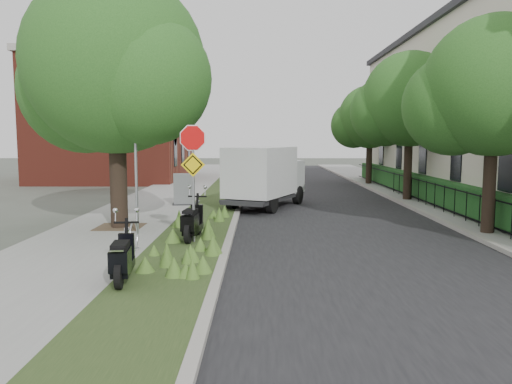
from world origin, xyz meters
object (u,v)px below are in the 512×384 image
(sign_assembly, at_px, (193,159))
(utility_cabinet, at_px, (184,190))
(scooter_near, at_px, (192,225))
(scooter_far, at_px, (122,262))
(box_truck, at_px, (265,174))

(sign_assembly, distance_m, utility_cabinet, 7.83)
(scooter_near, distance_m, scooter_far, 4.06)
(sign_assembly, distance_m, box_truck, 7.64)
(scooter_far, relative_size, box_truck, 0.34)
(scooter_far, bearing_deg, box_truck, 75.68)
(sign_assembly, height_order, box_truck, sign_assembly)
(sign_assembly, xyz_separation_m, box_truck, (1.96, 7.33, -0.93))
(scooter_far, height_order, utility_cabinet, utility_cabinet)
(sign_assembly, xyz_separation_m, scooter_far, (-0.87, -3.77, -1.81))
(scooter_near, xyz_separation_m, box_truck, (2.05, 7.11, 0.86))
(scooter_near, relative_size, scooter_far, 1.06)
(sign_assembly, xyz_separation_m, utility_cabinet, (-1.40, 7.54, -1.59))
(sign_assembly, xyz_separation_m, scooter_near, (-0.09, 0.22, -1.79))
(sign_assembly, height_order, scooter_far, sign_assembly)
(scooter_far, bearing_deg, utility_cabinet, 92.68)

